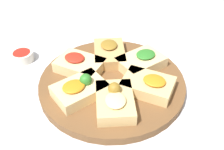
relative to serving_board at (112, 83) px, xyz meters
name	(u,v)px	position (x,y,z in m)	size (l,w,h in m)	color
ground_plane	(112,86)	(0.00, 0.00, -0.01)	(3.00, 3.00, 0.00)	silver
serving_board	(112,83)	(0.00, 0.00, 0.00)	(0.39, 0.39, 0.02)	brown
focaccia_slice_0	(115,101)	(-0.04, -0.09, 0.03)	(0.13, 0.15, 0.06)	#DBB775
focaccia_slice_1	(148,85)	(0.06, -0.08, 0.03)	(0.14, 0.15, 0.04)	#DBB775
focaccia_slice_2	(141,62)	(0.10, 0.01, 0.03)	(0.13, 0.10, 0.04)	#E5C689
focaccia_slice_3	(109,53)	(0.04, 0.09, 0.03)	(0.13, 0.15, 0.04)	tan
focaccia_slice_4	(79,64)	(-0.06, 0.08, 0.03)	(0.14, 0.15, 0.04)	#E5C689
focaccia_slice_5	(80,89)	(-0.10, -0.01, 0.03)	(0.13, 0.10, 0.06)	#E5C689
dipping_bowl	(22,56)	(-0.18, 0.24, 0.00)	(0.07, 0.07, 0.03)	silver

